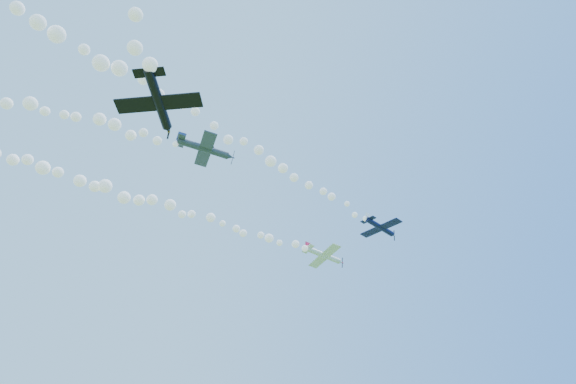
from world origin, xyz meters
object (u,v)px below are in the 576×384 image
object	(u,v)px
plane_white	(324,255)
plane_grey	(205,149)
plane_black	(159,102)
plane_navy	(381,227)

from	to	relation	value
plane_white	plane_grey	size ratio (longest dim) A/B	1.04
plane_white	plane_black	size ratio (longest dim) A/B	0.99
plane_navy	plane_black	size ratio (longest dim) A/B	0.93
plane_grey	plane_black	xyz separation A→B (m)	(-6.24, -11.74, -7.39)
plane_grey	plane_navy	bearing A→B (deg)	19.77
plane_grey	plane_black	size ratio (longest dim) A/B	0.95
plane_grey	plane_black	bearing A→B (deg)	-118.42
plane_navy	plane_black	distance (m)	45.99
plane_grey	plane_black	distance (m)	15.21
plane_white	plane_navy	bearing A→B (deg)	-54.24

